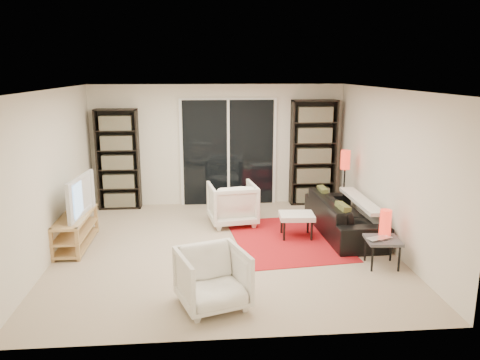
% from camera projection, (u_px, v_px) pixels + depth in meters
% --- Properties ---
extents(floor, '(5.00, 5.00, 0.00)m').
position_uv_depth(floor, '(225.00, 248.00, 7.19)').
color(floor, beige).
rests_on(floor, ground).
extents(wall_back, '(5.00, 0.02, 2.40)m').
position_uv_depth(wall_back, '(218.00, 145.00, 9.34)').
color(wall_back, white).
rests_on(wall_back, ground).
extents(wall_front, '(5.00, 0.02, 2.40)m').
position_uv_depth(wall_front, '(239.00, 227.00, 4.49)').
color(wall_front, white).
rests_on(wall_front, ground).
extents(wall_left, '(0.02, 5.00, 2.40)m').
position_uv_depth(wall_left, '(51.00, 175.00, 6.71)').
color(wall_left, white).
rests_on(wall_left, ground).
extents(wall_right, '(0.02, 5.00, 2.40)m').
position_uv_depth(wall_right, '(389.00, 169.00, 7.12)').
color(wall_right, white).
rests_on(wall_right, ground).
extents(ceiling, '(5.00, 5.00, 0.02)m').
position_uv_depth(ceiling, '(224.00, 89.00, 6.64)').
color(ceiling, white).
rests_on(ceiling, wall_back).
extents(sliding_door, '(1.92, 0.08, 2.16)m').
position_uv_depth(sliding_door, '(228.00, 153.00, 9.35)').
color(sliding_door, white).
rests_on(sliding_door, ground).
extents(bookshelf_left, '(0.80, 0.30, 1.95)m').
position_uv_depth(bookshelf_left, '(118.00, 159.00, 9.06)').
color(bookshelf_left, black).
rests_on(bookshelf_left, ground).
extents(bookshelf_right, '(0.90, 0.30, 2.10)m').
position_uv_depth(bookshelf_right, '(313.00, 153.00, 9.37)').
color(bookshelf_right, black).
rests_on(bookshelf_right, ground).
extents(tv_stand, '(0.42, 1.31, 0.50)m').
position_uv_depth(tv_stand, '(76.00, 230.00, 7.22)').
color(tv_stand, '#E0AC77').
rests_on(tv_stand, floor).
extents(tv, '(0.25, 1.07, 0.61)m').
position_uv_depth(tv, '(74.00, 196.00, 7.09)').
color(tv, black).
rests_on(tv, tv_stand).
extents(rug, '(1.86, 2.37, 0.01)m').
position_uv_depth(rug, '(286.00, 239.00, 7.55)').
color(rug, red).
rests_on(rug, floor).
extents(sofa, '(0.87, 2.10, 0.61)m').
position_uv_depth(sofa, '(344.00, 216.00, 7.78)').
color(sofa, black).
rests_on(sofa, floor).
extents(armchair_back, '(0.90, 0.92, 0.75)m').
position_uv_depth(armchair_back, '(232.00, 203.00, 8.24)').
color(armchair_back, white).
rests_on(armchair_back, floor).
extents(armchair_front, '(0.94, 0.95, 0.69)m').
position_uv_depth(armchair_front, '(213.00, 279.00, 5.35)').
color(armchair_front, white).
rests_on(armchair_front, floor).
extents(ottoman, '(0.58, 0.48, 0.40)m').
position_uv_depth(ottoman, '(297.00, 217.00, 7.58)').
color(ottoman, white).
rests_on(ottoman, floor).
extents(side_table, '(0.49, 0.49, 0.40)m').
position_uv_depth(side_table, '(383.00, 242.00, 6.46)').
color(side_table, '#48484D').
rests_on(side_table, floor).
extents(laptop, '(0.42, 0.34, 0.03)m').
position_uv_depth(laptop, '(382.00, 240.00, 6.37)').
color(laptop, silver).
rests_on(laptop, side_table).
extents(table_lamp, '(0.16, 0.16, 0.37)m').
position_uv_depth(table_lamp, '(385.00, 222.00, 6.56)').
color(table_lamp, red).
rests_on(table_lamp, side_table).
extents(floor_lamp, '(0.19, 0.19, 1.27)m').
position_uv_depth(floor_lamp, '(345.00, 167.00, 8.43)').
color(floor_lamp, black).
rests_on(floor_lamp, floor).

